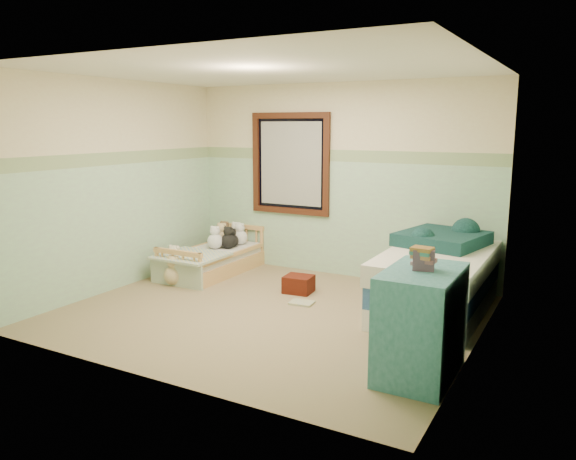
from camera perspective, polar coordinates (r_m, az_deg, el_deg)
The scene contains 33 objects.
floor at distance 6.02m, azimuth -1.99°, elevation -8.50°, with size 4.20×3.60×0.02m, color #807257.
ceiling at distance 5.71m, azimuth -2.16°, elevation 16.14°, with size 4.20×3.60×0.02m, color silver.
wall_back at distance 7.32m, azimuth 5.20°, elevation 5.02°, with size 4.20×0.04×2.50m, color beige.
wall_front at distance 4.30m, azimuth -14.47°, elevation 0.76°, with size 4.20×0.04×2.50m, color beige.
wall_left at distance 7.04m, azimuth -16.96°, elevation 4.37°, with size 0.04×3.60×2.50m, color beige.
wall_right at distance 5.00m, azimuth 19.09°, elevation 1.85°, with size 0.04×3.60×2.50m, color beige.
wainscot_mint at distance 7.37m, azimuth 5.09°, elevation 1.14°, with size 4.20×0.01×1.50m, color #91AD99.
border_strip at distance 7.28m, azimuth 5.19°, elevation 7.56°, with size 4.20×0.01×0.15m, color #3E6040.
window_frame at distance 7.58m, azimuth 0.22°, elevation 6.77°, with size 1.16×0.06×1.36m, color #411A10.
window_blinds at distance 7.59m, azimuth 0.25°, elevation 6.78°, with size 0.92×0.01×1.12m, color #B8B8AF.
toddler_bed_frame at distance 7.63m, azimuth -7.67°, elevation -3.62°, with size 0.74×1.48×0.19m, color tan.
toddler_mattress at distance 7.59m, azimuth -7.70°, elevation -2.48°, with size 0.68×1.42×0.12m, color silver.
patchwork_quilt at distance 7.22m, azimuth -9.89°, elevation -2.62°, with size 0.81×0.74×0.03m, color #7798BD.
plush_bed_brown at distance 8.04m, azimuth -6.47°, elevation -0.52°, with size 0.21×0.21×0.21m, color brown.
plush_bed_white at distance 7.93m, azimuth -5.29°, elevation -0.65°, with size 0.21×0.21×0.21m, color silver.
plush_bed_tan at distance 7.84m, azimuth -7.10°, elevation -0.91°, with size 0.19×0.19×0.19m, color #CEB584.
plush_bed_dark at distance 7.71m, azimuth -5.71°, elevation -1.10°, with size 0.18×0.18×0.18m, color black.
plush_floor_cream at distance 7.64m, azimuth -11.49°, elevation -3.43°, with size 0.27×0.27×0.27m, color beige.
plush_floor_tan at distance 7.11m, azimuth -11.54°, elevation -4.53°, with size 0.25×0.25×0.25m, color #CEB584.
twin_bed_frame at distance 6.25m, azimuth 14.96°, elevation -6.96°, with size 0.97×1.93×0.22m, color white.
twin_boxspring at distance 6.19m, azimuth 15.05°, elevation -5.02°, with size 0.97×1.93×0.22m, color navy.
twin_mattress at distance 6.14m, azimuth 15.15°, elevation -3.04°, with size 1.00×1.97×0.22m, color silver.
teal_blanket at distance 6.39m, azimuth 15.44°, elevation -0.86°, with size 0.82×0.87×0.14m, color black.
dresser at distance 4.57m, azimuth 13.38°, elevation -9.23°, with size 0.54×0.86×0.86m, color #26686E.
book_stack at distance 4.43m, azimuth 13.69°, elevation -2.94°, with size 0.16×0.13×0.16m, color brown.
red_pillow at distance 6.68m, azimuth 1.09°, elevation -5.54°, with size 0.32×0.28×0.20m, color maroon.
floor_book at distance 6.29m, azimuth 1.42°, elevation -7.43°, with size 0.26×0.20×0.02m, color yellow.
extra_plush_0 at distance 7.85m, azimuth -4.92°, elevation -0.75°, with size 0.21×0.21×0.21m, color silver.
extra_plush_1 at distance 7.76m, azimuth -6.09°, elevation -1.08°, with size 0.16×0.16×0.16m, color beige.
extra_plush_2 at distance 7.92m, azimuth -6.79°, elevation -0.71°, with size 0.20×0.20×0.20m, color #CEB584.
extra_plush_3 at distance 7.63m, azimuth -7.44°, elevation -1.14°, with size 0.21×0.21×0.21m, color silver.
extra_plush_4 at distance 7.85m, azimuth -6.76°, elevation -0.78°, with size 0.21×0.21×0.21m, color #CEB584.
extra_plush_5 at distance 7.62m, azimuth -6.10°, elevation -1.14°, with size 0.21×0.21×0.21m, color black.
Camera 1 is at (2.92, -4.88, 1.97)m, focal length 34.86 mm.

